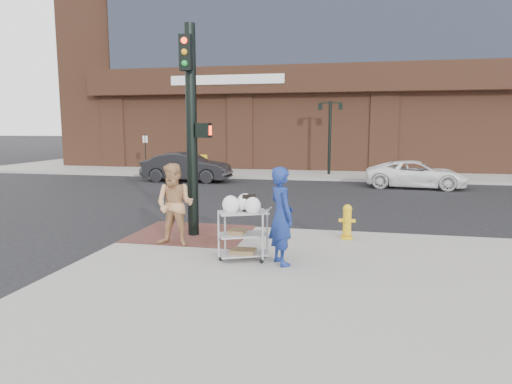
% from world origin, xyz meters
% --- Properties ---
extents(ground, '(220.00, 220.00, 0.00)m').
position_xyz_m(ground, '(0.00, 0.00, 0.00)').
color(ground, black).
rests_on(ground, ground).
extents(sidewalk_far, '(65.00, 36.00, 0.15)m').
position_xyz_m(sidewalk_far, '(12.50, 32.00, 0.07)').
color(sidewalk_far, gray).
rests_on(sidewalk_far, ground).
extents(brick_curb_ramp, '(2.80, 2.40, 0.01)m').
position_xyz_m(brick_curb_ramp, '(-0.60, 0.90, 0.16)').
color(brick_curb_ramp, '#592D29').
rests_on(brick_curb_ramp, sidewalk_near).
extents(lamp_post, '(1.32, 0.22, 4.00)m').
position_xyz_m(lamp_post, '(2.00, 16.00, 2.62)').
color(lamp_post, black).
rests_on(lamp_post, sidewalk_far).
extents(parking_sign, '(0.05, 0.05, 2.20)m').
position_xyz_m(parking_sign, '(-8.50, 15.00, 1.25)').
color(parking_sign, black).
rests_on(parking_sign, sidewalk_far).
extents(traffic_signal_pole, '(0.61, 0.51, 5.00)m').
position_xyz_m(traffic_signal_pole, '(-0.48, 0.77, 2.83)').
color(traffic_signal_pole, black).
rests_on(traffic_signal_pole, sidewalk_near).
extents(woman_blue, '(0.76, 0.83, 1.89)m').
position_xyz_m(woman_blue, '(1.97, -1.11, 1.10)').
color(woman_blue, navy).
rests_on(woman_blue, sidewalk_near).
extents(pedestrian_tan, '(0.93, 0.75, 1.84)m').
position_xyz_m(pedestrian_tan, '(-0.56, -0.22, 1.07)').
color(pedestrian_tan, tan).
rests_on(pedestrian_tan, sidewalk_near).
extents(sedan_dark, '(4.49, 1.58, 1.48)m').
position_xyz_m(sedan_dark, '(-4.98, 12.30, 0.74)').
color(sedan_dark, black).
rests_on(sedan_dark, ground).
extents(minivan_white, '(4.61, 2.43, 1.24)m').
position_xyz_m(minivan_white, '(6.13, 12.19, 0.62)').
color(minivan_white, white).
rests_on(minivan_white, ground).
extents(utility_cart, '(1.08, 0.87, 1.32)m').
position_xyz_m(utility_cart, '(1.18, -0.96, 0.75)').
color(utility_cart, '#9E9EA3').
rests_on(utility_cart, sidewalk_near).
extents(fire_hydrant, '(0.39, 0.27, 0.83)m').
position_xyz_m(fire_hydrant, '(3.19, 1.18, 0.57)').
color(fire_hydrant, gold).
rests_on(fire_hydrant, sidewalk_near).
extents(newsbox_red, '(0.49, 0.46, 0.96)m').
position_xyz_m(newsbox_red, '(-6.55, 14.95, 0.63)').
color(newsbox_red, '#A92313').
rests_on(newsbox_red, sidewalk_far).
extents(newsbox_yellow, '(0.52, 0.49, 1.06)m').
position_xyz_m(newsbox_yellow, '(-4.96, 14.91, 0.68)').
color(newsbox_yellow, gold).
rests_on(newsbox_yellow, sidewalk_far).
extents(newsbox_blue, '(0.43, 0.39, 1.00)m').
position_xyz_m(newsbox_blue, '(-6.01, 15.55, 0.65)').
color(newsbox_blue, '#1A3BAA').
rests_on(newsbox_blue, sidewalk_far).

